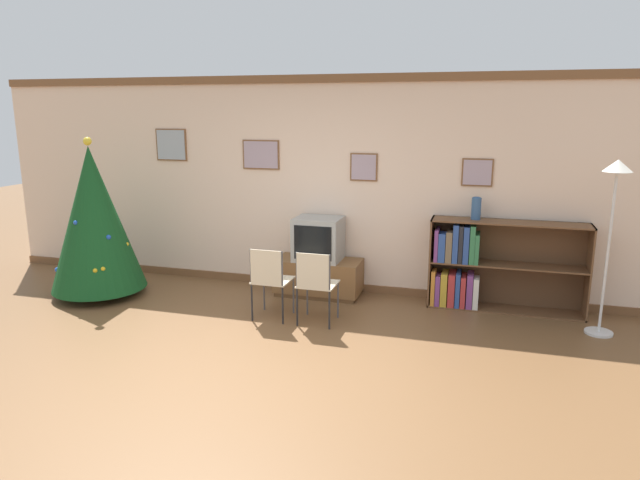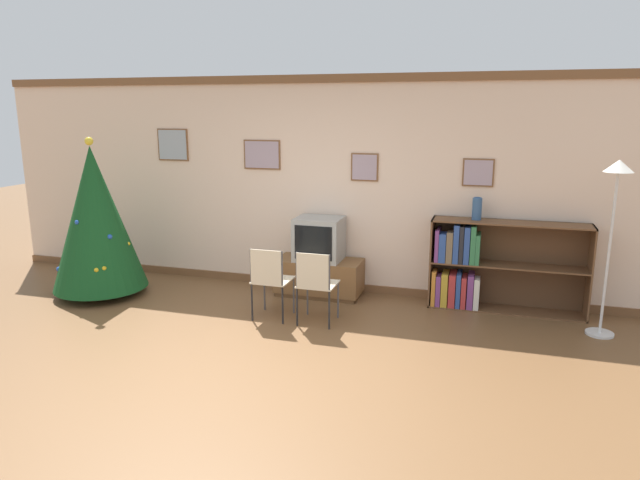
{
  "view_description": "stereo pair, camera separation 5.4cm",
  "coord_description": "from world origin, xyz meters",
  "px_view_note": "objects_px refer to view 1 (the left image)",
  "views": [
    {
      "loc": [
        2.06,
        -4.27,
        2.29
      ],
      "look_at": [
        0.38,
        1.42,
        0.92
      ],
      "focal_mm": 32.0,
      "sensor_mm": 36.0,
      "label": 1
    },
    {
      "loc": [
        2.11,
        -4.26,
        2.29
      ],
      "look_at": [
        0.38,
        1.42,
        0.92
      ],
      "focal_mm": 32.0,
      "sensor_mm": 36.0,
      "label": 2
    }
  ],
  "objects_px": {
    "christmas_tree": "(94,219)",
    "television": "(318,239)",
    "folding_chair_left": "(270,279)",
    "standing_lamp": "(614,202)",
    "vase": "(476,208)",
    "folding_chair_right": "(316,283)",
    "bookshelf": "(478,267)",
    "tv_console": "(318,277)"
  },
  "relations": [
    {
      "from": "bookshelf",
      "to": "vase",
      "type": "distance_m",
      "value": 0.69
    },
    {
      "from": "tv_console",
      "to": "vase",
      "type": "height_order",
      "value": "vase"
    },
    {
      "from": "folding_chair_left",
      "to": "folding_chair_right",
      "type": "bearing_deg",
      "value": 0.0
    },
    {
      "from": "christmas_tree",
      "to": "vase",
      "type": "bearing_deg",
      "value": 11.26
    },
    {
      "from": "television",
      "to": "folding_chair_left",
      "type": "xyz_separation_m",
      "value": [
        -0.26,
        -0.99,
        -0.25
      ]
    },
    {
      "from": "tv_console",
      "to": "folding_chair_right",
      "type": "bearing_deg",
      "value": -75.12
    },
    {
      "from": "tv_console",
      "to": "vase",
      "type": "bearing_deg",
      "value": 3.4
    },
    {
      "from": "christmas_tree",
      "to": "folding_chair_left",
      "type": "bearing_deg",
      "value": -4.95
    },
    {
      "from": "bookshelf",
      "to": "vase",
      "type": "relative_size",
      "value": 6.72
    },
    {
      "from": "television",
      "to": "standing_lamp",
      "type": "height_order",
      "value": "standing_lamp"
    },
    {
      "from": "television",
      "to": "folding_chair_right",
      "type": "relative_size",
      "value": 0.69
    },
    {
      "from": "folding_chair_left",
      "to": "standing_lamp",
      "type": "bearing_deg",
      "value": 9.68
    },
    {
      "from": "christmas_tree",
      "to": "standing_lamp",
      "type": "xyz_separation_m",
      "value": [
        5.81,
        0.38,
        0.41
      ]
    },
    {
      "from": "bookshelf",
      "to": "standing_lamp",
      "type": "distance_m",
      "value": 1.62
    },
    {
      "from": "folding_chair_right",
      "to": "standing_lamp",
      "type": "distance_m",
      "value": 3.11
    },
    {
      "from": "christmas_tree",
      "to": "bookshelf",
      "type": "distance_m",
      "value": 4.66
    },
    {
      "from": "television",
      "to": "bookshelf",
      "type": "bearing_deg",
      "value": 2.37
    },
    {
      "from": "folding_chair_left",
      "to": "bookshelf",
      "type": "relative_size",
      "value": 0.47
    },
    {
      "from": "folding_chair_right",
      "to": "christmas_tree",
      "type": "bearing_deg",
      "value": 175.94
    },
    {
      "from": "christmas_tree",
      "to": "standing_lamp",
      "type": "distance_m",
      "value": 5.84
    },
    {
      "from": "folding_chair_left",
      "to": "standing_lamp",
      "type": "height_order",
      "value": "standing_lamp"
    },
    {
      "from": "christmas_tree",
      "to": "folding_chair_left",
      "type": "relative_size",
      "value": 2.4
    },
    {
      "from": "tv_console",
      "to": "television",
      "type": "height_order",
      "value": "television"
    },
    {
      "from": "folding_chair_right",
      "to": "bookshelf",
      "type": "xyz_separation_m",
      "value": [
        1.65,
        1.07,
        0.02
      ]
    },
    {
      "from": "vase",
      "to": "standing_lamp",
      "type": "height_order",
      "value": "standing_lamp"
    },
    {
      "from": "television",
      "to": "vase",
      "type": "relative_size",
      "value": 2.19
    },
    {
      "from": "television",
      "to": "folding_chair_left",
      "type": "distance_m",
      "value": 1.05
    },
    {
      "from": "christmas_tree",
      "to": "vase",
      "type": "distance_m",
      "value": 4.58
    },
    {
      "from": "standing_lamp",
      "to": "bookshelf",
      "type": "bearing_deg",
      "value": 159.14
    },
    {
      "from": "tv_console",
      "to": "standing_lamp",
      "type": "xyz_separation_m",
      "value": [
        3.18,
        -0.4,
        1.16
      ]
    },
    {
      "from": "vase",
      "to": "standing_lamp",
      "type": "xyz_separation_m",
      "value": [
        1.32,
        -0.51,
        0.21
      ]
    },
    {
      "from": "television",
      "to": "folding_chair_right",
      "type": "xyz_separation_m",
      "value": [
        0.26,
        -0.99,
        -0.25
      ]
    },
    {
      "from": "folding_chair_left",
      "to": "vase",
      "type": "distance_m",
      "value": 2.49
    },
    {
      "from": "vase",
      "to": "christmas_tree",
      "type": "bearing_deg",
      "value": -168.74
    },
    {
      "from": "christmas_tree",
      "to": "folding_chair_right",
      "type": "distance_m",
      "value": 2.95
    },
    {
      "from": "television",
      "to": "folding_chair_left",
      "type": "height_order",
      "value": "television"
    },
    {
      "from": "christmas_tree",
      "to": "television",
      "type": "height_order",
      "value": "christmas_tree"
    },
    {
      "from": "television",
      "to": "folding_chair_right",
      "type": "bearing_deg",
      "value": -75.08
    },
    {
      "from": "tv_console",
      "to": "standing_lamp",
      "type": "distance_m",
      "value": 3.41
    },
    {
      "from": "christmas_tree",
      "to": "bookshelf",
      "type": "bearing_deg",
      "value": 10.71
    },
    {
      "from": "christmas_tree",
      "to": "folding_chair_right",
      "type": "height_order",
      "value": "christmas_tree"
    },
    {
      "from": "television",
      "to": "vase",
      "type": "xyz_separation_m",
      "value": [
        1.86,
        0.11,
        0.46
      ]
    }
  ]
}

